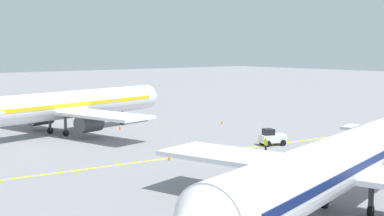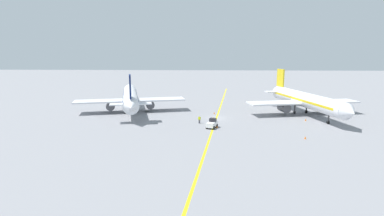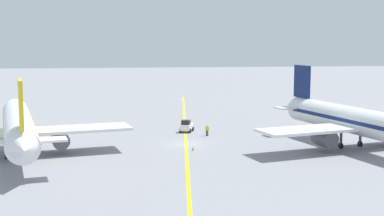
% 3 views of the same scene
% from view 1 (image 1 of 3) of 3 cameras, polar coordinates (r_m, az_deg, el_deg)
% --- Properties ---
extents(ground_plane, '(400.00, 400.00, 0.00)m').
position_cam_1_polar(ground_plane, '(57.05, 1.01, -4.93)').
color(ground_plane, gray).
extents(apron_yellow_centreline, '(12.52, 119.43, 0.01)m').
position_cam_1_polar(apron_yellow_centreline, '(57.05, 1.01, -4.92)').
color(apron_yellow_centreline, yellow).
rests_on(apron_yellow_centreline, ground).
extents(airplane_at_gate, '(28.40, 35.04, 10.60)m').
position_cam_1_polar(airplane_at_gate, '(36.46, 15.54, -5.70)').
color(airplane_at_gate, white).
rests_on(airplane_at_gate, ground).
extents(airplane_adjacent_stand, '(28.46, 35.27, 10.60)m').
position_cam_1_polar(airplane_adjacent_stand, '(72.05, -13.21, 0.26)').
color(airplane_adjacent_stand, white).
rests_on(airplane_adjacent_stand, ground).
extents(baggage_tug_white, '(2.56, 3.33, 2.11)m').
position_cam_1_polar(baggage_tug_white, '(62.64, 8.52, -3.14)').
color(baggage_tug_white, white).
rests_on(baggage_tug_white, ground).
extents(ground_crew_worker, '(0.56, 0.32, 1.68)m').
position_cam_1_polar(ground_crew_worker, '(58.02, 7.88, -3.88)').
color(ground_crew_worker, '#23232D').
rests_on(ground_crew_worker, ground).
extents(traffic_cone_near_nose, '(0.32, 0.32, 0.55)m').
position_cam_1_polar(traffic_cone_near_nose, '(53.88, -2.43, -5.31)').
color(traffic_cone_near_nose, orange).
rests_on(traffic_cone_near_nose, ground).
extents(traffic_cone_mid_apron, '(0.32, 0.32, 0.55)m').
position_cam_1_polar(traffic_cone_mid_apron, '(79.33, 3.24, -1.53)').
color(traffic_cone_mid_apron, orange).
rests_on(traffic_cone_mid_apron, ground).
extents(traffic_cone_by_wingtip, '(0.32, 0.32, 0.55)m').
position_cam_1_polar(traffic_cone_by_wingtip, '(74.34, -7.69, -2.11)').
color(traffic_cone_by_wingtip, orange).
rests_on(traffic_cone_by_wingtip, ground).
extents(traffic_cone_far_edge, '(0.32, 0.32, 0.55)m').
position_cam_1_polar(traffic_cone_far_edge, '(63.39, 7.78, -3.59)').
color(traffic_cone_far_edge, orange).
rests_on(traffic_cone_far_edge, ground).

